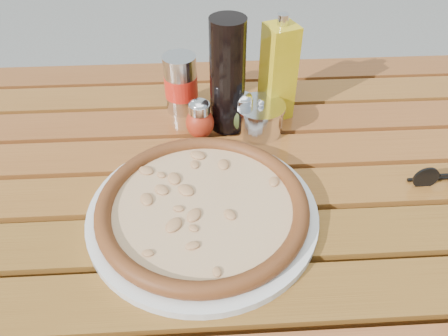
{
  "coord_description": "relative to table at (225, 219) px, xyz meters",
  "views": [
    {
      "loc": [
        -0.03,
        -0.53,
        1.26
      ],
      "look_at": [
        0.0,
        0.02,
        0.78
      ],
      "focal_mm": 35.0,
      "sensor_mm": 36.0,
      "label": 1
    }
  ],
  "objects": [
    {
      "name": "table",
      "position": [
        0.0,
        0.0,
        0.0
      ],
      "size": [
        1.4,
        0.9,
        0.75
      ],
      "color": "#3C220D",
      "rests_on": "ground"
    },
    {
      "name": "plate",
      "position": [
        -0.04,
        -0.06,
        0.08
      ],
      "size": [
        0.47,
        0.47,
        0.01
      ],
      "primitive_type": "cylinder",
      "rotation": [
        0.0,
        0.0,
        -0.41
      ],
      "color": "silver",
      "rests_on": "table"
    },
    {
      "name": "pizza",
      "position": [
        -0.04,
        -0.06,
        0.1
      ],
      "size": [
        0.45,
        0.45,
        0.03
      ],
      "rotation": [
        0.0,
        0.0,
        -0.56
      ],
      "color": "beige",
      "rests_on": "plate"
    },
    {
      "name": "pepper_shaker",
      "position": [
        -0.04,
        0.15,
        0.11
      ],
      "size": [
        0.06,
        0.06,
        0.08
      ],
      "rotation": [
        0.0,
        0.0,
        0.22
      ],
      "color": "#B12C14",
      "rests_on": "table"
    },
    {
      "name": "oregano_shaker",
      "position": [
        0.04,
        0.17,
        0.11
      ],
      "size": [
        0.07,
        0.07,
        0.08
      ],
      "rotation": [
        0.0,
        0.0,
        -0.29
      ],
      "color": "#39451B",
      "rests_on": "table"
    },
    {
      "name": "dark_bottle",
      "position": [
        0.02,
        0.18,
        0.19
      ],
      "size": [
        0.07,
        0.07,
        0.22
      ],
      "primitive_type": "cylinder",
      "rotation": [
        0.0,
        0.0,
        -0.12
      ],
      "color": "black",
      "rests_on": "table"
    },
    {
      "name": "soda_can",
      "position": [
        -0.07,
        0.25,
        0.13
      ],
      "size": [
        0.08,
        0.08,
        0.12
      ],
      "rotation": [
        0.0,
        0.0,
        -0.16
      ],
      "color": "silver",
      "rests_on": "table"
    },
    {
      "name": "olive_oil_cruet",
      "position": [
        0.12,
        0.22,
        0.17
      ],
      "size": [
        0.07,
        0.07,
        0.21
      ],
      "rotation": [
        0.0,
        0.0,
        0.36
      ],
      "color": "#BC9E14",
      "rests_on": "table"
    },
    {
      "name": "parmesan_tin",
      "position": [
        0.08,
        0.16,
        0.11
      ],
      "size": [
        0.11,
        0.11,
        0.07
      ],
      "rotation": [
        0.0,
        0.0,
        -0.21
      ],
      "color": "white",
      "rests_on": "table"
    },
    {
      "name": "sunglasses",
      "position": [
        0.37,
        -0.01,
        0.09
      ],
      "size": [
        0.11,
        0.03,
        0.04
      ],
      "rotation": [
        0.0,
        0.0,
        0.02
      ],
      "color": "black",
      "rests_on": "table"
    }
  ]
}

